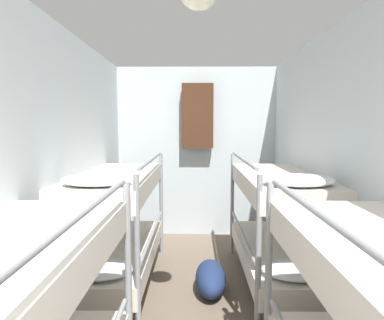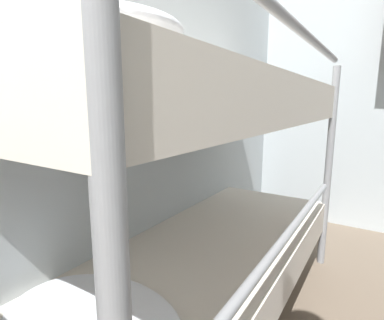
% 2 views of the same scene
% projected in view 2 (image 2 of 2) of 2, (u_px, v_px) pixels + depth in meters
% --- Properties ---
extents(bunk_stack_left_far, '(0.71, 1.81, 1.29)m').
position_uv_depth(bunk_stack_left_far, '(207.00, 186.00, 1.27)').
color(bunk_stack_left_far, gray).
rests_on(bunk_stack_left_far, ground_plane).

